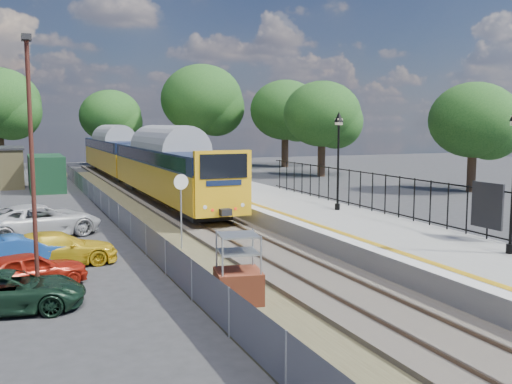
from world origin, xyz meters
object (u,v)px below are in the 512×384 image
car_blue (20,253)px  car_yellow (57,249)px  victorian_lamp_north (339,137)px  car_green (9,292)px  speed_sign (181,198)px  carpark_lamp (32,154)px  brick_plinth (238,270)px  car_white (39,221)px  train (135,157)px  car_red (28,271)px

car_blue → car_yellow: (1.20, 0.29, -0.01)m
victorian_lamp_north → car_green: (-14.20, -7.01, -3.76)m
car_green → speed_sign: bearing=-41.0°
speed_sign → carpark_lamp: bearing=-146.7°
car_blue → car_yellow: bearing=-86.9°
brick_plinth → carpark_lamp: bearing=155.6°
speed_sign → car_white: 7.13m
train → car_white: (-7.73, -18.24, -1.61)m
speed_sign → car_blue: (-5.87, -0.99, -1.45)m
car_blue → carpark_lamp: bearing=175.4°
car_red → car_white: size_ratio=0.65×
car_white → carpark_lamp: bearing=160.0°
train → car_red: bearing=-107.5°
brick_plinth → car_blue: (-5.47, 6.17, -0.34)m
car_red → car_blue: car_blue is taller
brick_plinth → car_green: size_ratio=0.51×
brick_plinth → car_white: bearing=111.0°
carpark_lamp → car_white: 10.32m
train → car_blue: 25.65m
car_green → car_red: bearing=-7.2°
carpark_lamp → car_white: carpark_lamp is taller
brick_plinth → car_blue: bearing=131.6°
carpark_lamp → car_green: carpark_lamp is taller
brick_plinth → car_green: (-5.80, 1.75, -0.41)m
car_green → car_blue: (0.32, 4.42, 0.06)m
victorian_lamp_north → speed_sign: victorian_lamp_north is taller
speed_sign → car_blue: speed_sign is taller
brick_plinth → car_yellow: brick_plinth is taller
brick_plinth → speed_sign: bearing=86.8°
car_yellow → carpark_lamp: bearing=168.9°
speed_sign → car_green: bearing=-147.3°
carpark_lamp → car_red: (-0.21, 1.40, -3.54)m
car_red → brick_plinth: bearing=-144.8°
car_red → carpark_lamp: bearing=168.8°
brick_plinth → car_green: brick_plinth is taller
car_green → car_white: car_white is taller
speed_sign → car_white: (-5.02, 4.88, -1.33)m
speed_sign → car_yellow: 4.94m
car_white → car_red: bearing=158.1°
car_red → car_blue: 2.48m
carpark_lamp → car_blue: (-0.41, 3.87, -3.52)m
train → speed_sign: (-2.71, -23.12, -0.28)m
carpark_lamp → car_red: 3.81m
victorian_lamp_north → car_red: victorian_lamp_north is taller
brick_plinth → car_white: brick_plinth is taller
car_red → victorian_lamp_north: bearing=-89.5°
train → brick_plinth: (-3.10, -30.27, -1.39)m
car_blue → car_white: size_ratio=0.70×
victorian_lamp_north → car_red: size_ratio=1.35×
brick_plinth → car_green: bearing=163.2°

